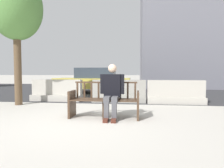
% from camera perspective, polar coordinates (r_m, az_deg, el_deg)
% --- Properties ---
extents(ground_plane, '(200.00, 200.00, 0.00)m').
position_cam_1_polar(ground_plane, '(4.62, -10.79, -10.66)').
color(ground_plane, '#B7B2A8').
extents(street_asphalt, '(120.00, 12.00, 0.01)m').
position_cam_1_polar(street_asphalt, '(13.09, 1.12, -1.66)').
color(street_asphalt, '#333335').
rests_on(street_asphalt, ground).
extents(street_bench, '(1.69, 0.53, 0.88)m').
position_cam_1_polar(street_bench, '(4.93, -2.18, -5.04)').
color(street_bench, '#473323').
rests_on(street_bench, ground).
extents(seated_person, '(0.58, 0.72, 1.31)m').
position_cam_1_polar(seated_person, '(4.81, -0.01, -1.72)').
color(seated_person, black).
rests_on(seated_person, ground).
extents(jersey_barrier_centre, '(2.01, 0.71, 0.84)m').
position_cam_1_polar(jersey_barrier_centre, '(7.60, 2.02, -2.58)').
color(jersey_barrier_centre, gray).
rests_on(jersey_barrier_centre, ground).
extents(jersey_barrier_left, '(2.02, 0.74, 0.84)m').
position_cam_1_polar(jersey_barrier_left, '(8.23, -15.39, -2.25)').
color(jersey_barrier_left, '#ADA89E').
rests_on(jersey_barrier_left, ground).
extents(jersey_barrier_right, '(2.00, 0.68, 0.84)m').
position_cam_1_polar(jersey_barrier_right, '(7.57, 17.64, -2.75)').
color(jersey_barrier_right, '#ADA89E').
rests_on(jersey_barrier_right, ground).
extents(street_tree, '(1.73, 1.73, 4.41)m').
position_cam_1_polar(street_tree, '(7.89, -25.67, 18.81)').
color(street_tree, brown).
rests_on(street_tree, ground).
extents(car_taxi_near, '(4.13, 1.99, 1.38)m').
position_cam_1_polar(car_taxi_near, '(11.20, -5.13, 1.04)').
color(car_taxi_near, '#DBC64C').
rests_on(car_taxi_near, ground).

